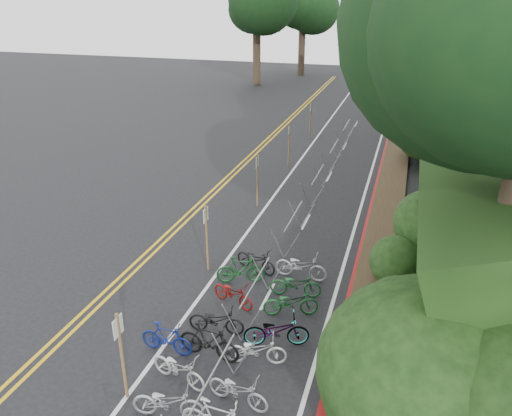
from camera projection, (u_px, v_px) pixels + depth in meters
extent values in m
plane|color=black|center=(119.00, 356.00, 13.64)|extent=(120.00, 120.00, 0.00)
cube|color=gold|center=(194.00, 207.00, 22.98)|extent=(0.12, 80.00, 0.01)
cube|color=gold|center=(200.00, 208.00, 22.90)|extent=(0.12, 80.00, 0.01)
cube|color=silver|center=(259.00, 216.00, 22.13)|extent=(0.12, 80.00, 0.01)
cube|color=silver|center=(355.00, 228.00, 20.99)|extent=(0.12, 80.00, 0.01)
cube|color=silver|center=(268.00, 296.00, 16.30)|extent=(0.10, 1.60, 0.01)
cube|color=silver|center=(306.00, 222.00, 21.56)|extent=(0.10, 1.60, 0.01)
cube|color=silver|center=(329.00, 176.00, 26.81)|extent=(0.10, 1.60, 0.01)
cube|color=silver|center=(345.00, 146.00, 32.06)|extent=(0.10, 1.60, 0.01)
cube|color=silver|center=(356.00, 124.00, 37.31)|extent=(0.10, 1.60, 0.01)
cube|color=silver|center=(364.00, 108.00, 42.57)|extent=(0.10, 1.60, 0.01)
cube|color=maroon|center=(371.00, 210.00, 22.58)|extent=(0.25, 28.00, 0.10)
cube|color=#382819|center=(398.00, 149.00, 31.13)|extent=(1.40, 44.00, 0.16)
ellipsoid|color=#284C19|center=(399.00, 308.00, 13.90)|extent=(2.00, 2.80, 1.60)
ellipsoid|color=#284C19|center=(430.00, 222.00, 17.86)|extent=(2.60, 3.64, 2.08)
ellipsoid|color=#284C19|center=(458.00, 163.00, 22.61)|extent=(2.20, 3.08, 1.76)
ellipsoid|color=#284C19|center=(424.00, 136.00, 28.41)|extent=(3.00, 4.20, 2.40)
ellipsoid|color=#284C19|center=(436.00, 112.00, 33.41)|extent=(2.40, 3.36, 1.92)
ellipsoid|color=#284C19|center=(455.00, 92.00, 36.28)|extent=(2.80, 3.92, 2.24)
ellipsoid|color=#284C19|center=(396.00, 261.00, 16.64)|extent=(1.80, 2.52, 1.44)
ellipsoid|color=#284C19|center=(472.00, 130.00, 25.65)|extent=(3.20, 4.48, 2.56)
ellipsoid|color=black|center=(431.00, 369.00, 11.43)|extent=(5.28, 6.16, 3.52)
cylinder|color=#2D2319|center=(511.00, 225.00, 12.12)|extent=(0.79, 0.79, 5.48)
cylinder|color=#2D2319|center=(508.00, 48.00, 32.46)|extent=(0.81, 0.81, 5.90)
cylinder|color=#2D2319|center=(257.00, 58.00, 51.76)|extent=(0.79, 0.79, 5.48)
ellipsoid|color=black|center=(257.00, 6.00, 49.76)|extent=(7.50, 7.50, 7.12)
cylinder|color=#2D2319|center=(302.00, 53.00, 58.03)|extent=(0.77, 0.77, 5.06)
ellipsoid|color=black|center=(303.00, 11.00, 56.23)|extent=(6.56, 6.56, 6.23)
cylinder|color=gray|center=(212.00, 374.00, 11.26)|extent=(0.05, 2.98, 0.05)
cylinder|color=gray|center=(223.00, 354.00, 12.80)|extent=(0.61, 0.04, 1.20)
cylinder|color=gray|center=(244.00, 358.00, 12.64)|extent=(0.61, 0.04, 1.20)
cylinder|color=gray|center=(256.00, 281.00, 15.00)|extent=(0.05, 3.00, 0.05)
cylinder|color=gray|center=(231.00, 322.00, 14.08)|extent=(0.58, 0.04, 1.13)
cylinder|color=gray|center=(250.00, 326.00, 13.92)|extent=(0.58, 0.04, 1.13)
cylinder|color=gray|center=(260.00, 273.00, 16.53)|extent=(0.58, 0.04, 1.13)
cylinder|color=gray|center=(276.00, 276.00, 16.38)|extent=(0.58, 0.04, 1.13)
cylinder|color=gray|center=(294.00, 216.00, 19.37)|extent=(0.05, 3.00, 0.05)
cylinder|color=gray|center=(277.00, 244.00, 18.45)|extent=(0.58, 0.04, 1.13)
cylinder|color=gray|center=(292.00, 246.00, 18.30)|extent=(0.58, 0.04, 1.13)
cylinder|color=gray|center=(294.00, 214.00, 20.90)|extent=(0.58, 0.04, 1.13)
cylinder|color=gray|center=(308.00, 216.00, 20.75)|extent=(0.58, 0.04, 1.13)
cylinder|color=gray|center=(318.00, 174.00, 23.75)|extent=(0.05, 3.00, 0.05)
cylinder|color=gray|center=(305.00, 195.00, 22.83)|extent=(0.58, 0.04, 1.13)
cylinder|color=gray|center=(317.00, 197.00, 22.68)|extent=(0.58, 0.04, 1.13)
cylinder|color=gray|center=(317.00, 175.00, 25.28)|extent=(0.58, 0.04, 1.13)
cylinder|color=gray|center=(328.00, 176.00, 25.13)|extent=(0.58, 0.04, 1.13)
cylinder|color=gray|center=(334.00, 146.00, 28.13)|extent=(0.05, 3.00, 0.05)
cylinder|color=gray|center=(325.00, 162.00, 27.21)|extent=(0.58, 0.04, 1.13)
cylinder|color=gray|center=(335.00, 163.00, 27.06)|extent=(0.58, 0.04, 1.13)
cylinder|color=gray|center=(333.00, 148.00, 29.66)|extent=(0.58, 0.04, 1.13)
cylinder|color=gray|center=(342.00, 149.00, 29.51)|extent=(0.58, 0.04, 1.13)
cylinder|color=gray|center=(346.00, 125.00, 32.50)|extent=(0.05, 3.00, 0.05)
cylinder|color=gray|center=(338.00, 139.00, 31.59)|extent=(0.58, 0.04, 1.13)
cylinder|color=gray|center=(347.00, 139.00, 31.43)|extent=(0.58, 0.04, 1.13)
cylinder|color=gray|center=(345.00, 128.00, 34.04)|extent=(0.58, 0.04, 1.13)
cylinder|color=gray|center=(353.00, 129.00, 33.88)|extent=(0.58, 0.04, 1.13)
cylinder|color=brown|center=(122.00, 357.00, 11.78)|extent=(0.08, 0.08, 2.45)
cube|color=silver|center=(118.00, 327.00, 11.43)|extent=(0.02, 0.40, 0.50)
cylinder|color=brown|center=(207.00, 239.00, 17.36)|extent=(0.08, 0.08, 2.50)
cube|color=silver|center=(206.00, 215.00, 17.00)|extent=(0.02, 0.40, 0.50)
cylinder|color=brown|center=(257.00, 181.00, 22.61)|extent=(0.08, 0.08, 2.50)
cube|color=silver|center=(257.00, 162.00, 22.25)|extent=(0.02, 0.40, 0.50)
cylinder|color=brown|center=(289.00, 145.00, 27.86)|extent=(0.08, 0.08, 2.50)
cube|color=silver|center=(289.00, 129.00, 27.50)|extent=(0.02, 0.40, 0.50)
cylinder|color=brown|center=(310.00, 121.00, 33.12)|extent=(0.08, 0.08, 2.50)
cube|color=silver|center=(311.00, 107.00, 32.76)|extent=(0.02, 0.40, 0.50)
imported|color=navy|center=(167.00, 338.00, 13.61)|extent=(0.50, 1.57, 0.93)
imported|color=#9E9EA3|center=(168.00, 402.00, 11.53)|extent=(0.89, 1.79, 0.90)
imported|color=beige|center=(179.00, 368.00, 12.56)|extent=(1.00, 1.75, 0.87)
imported|color=#9E9EA3|center=(238.00, 390.00, 11.90)|extent=(0.85, 1.70, 0.85)
imported|color=black|center=(209.00, 341.00, 13.37)|extent=(0.67, 1.82, 1.07)
imported|color=beige|center=(256.00, 350.00, 13.23)|extent=(0.94, 1.72, 0.86)
imported|color=black|center=(216.00, 320.00, 14.41)|extent=(0.73, 1.70, 0.87)
imported|color=slate|center=(276.00, 330.00, 13.89)|extent=(1.19, 1.95, 0.97)
imported|color=maroon|center=(233.00, 293.00, 15.72)|extent=(1.09, 1.67, 0.83)
imported|color=#144C1E|center=(291.00, 302.00, 15.21)|extent=(1.12, 1.80, 0.89)
imported|color=#144C1E|center=(241.00, 269.00, 16.90)|extent=(1.01, 1.72, 1.00)
imported|color=#144C1E|center=(296.00, 284.00, 16.16)|extent=(0.81, 1.74, 0.88)
imported|color=black|center=(256.00, 259.00, 17.65)|extent=(1.12, 1.76, 0.87)
imported|color=#9E9EA3|center=(301.00, 266.00, 17.14)|extent=(0.74, 1.87, 0.97)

